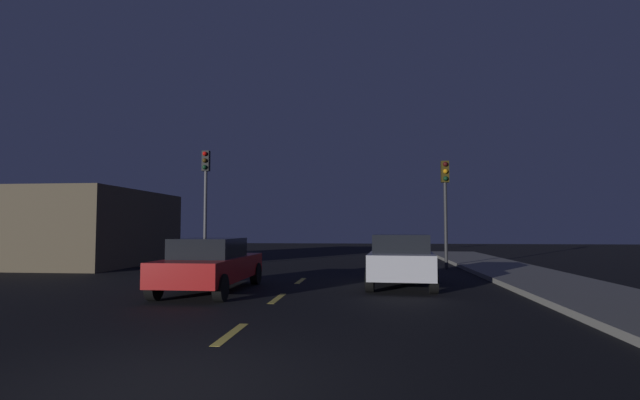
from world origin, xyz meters
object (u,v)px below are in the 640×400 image
(car_stopped_ahead, at_px, (401,260))
(car_adjacent_lane, at_px, (211,264))
(traffic_signal_left, at_px, (205,185))
(traffic_signal_right, at_px, (445,193))

(car_stopped_ahead, bearing_deg, car_adjacent_lane, -161.93)
(traffic_signal_left, xyz_separation_m, car_stopped_ahead, (8.11, -6.11, -2.80))
(traffic_signal_right, distance_m, car_stopped_ahead, 6.94)
(traffic_signal_right, bearing_deg, car_adjacent_lane, -133.47)
(car_adjacent_lane, bearing_deg, car_stopped_ahead, 18.07)
(traffic_signal_left, relative_size, car_stopped_ahead, 1.28)
(traffic_signal_right, height_order, car_stopped_ahead, traffic_signal_right)
(car_adjacent_lane, bearing_deg, traffic_signal_right, 46.53)
(traffic_signal_right, bearing_deg, traffic_signal_left, 179.99)
(traffic_signal_right, xyz_separation_m, car_adjacent_lane, (-7.37, -7.78, -2.44))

